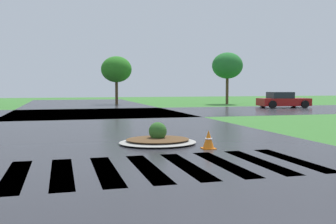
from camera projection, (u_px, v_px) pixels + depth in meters
asphalt_roadway at (131, 139)px, 12.98m from camera, size 11.31×80.00×0.01m
asphalt_cross_road at (96, 113)px, 25.76m from camera, size 90.00×10.18×0.01m
crosswalk_stripes at (167, 167)px, 8.56m from camera, size 6.75×3.09×0.01m
median_island at (158, 140)px, 11.96m from camera, size 2.40×2.11×0.68m
car_dark_suv at (283, 100)px, 32.18m from camera, size 4.29×2.39×1.31m
traffic_cone at (209, 140)px, 11.02m from camera, size 0.36×0.36×0.54m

